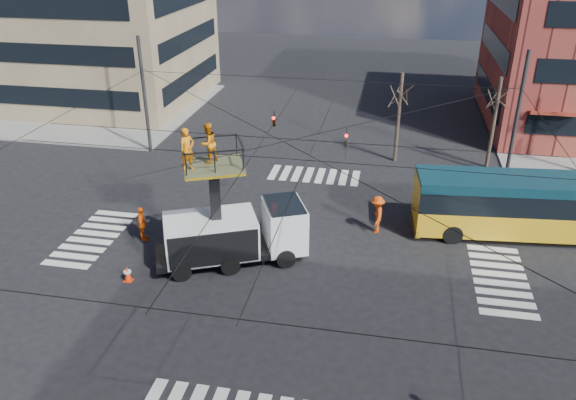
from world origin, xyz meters
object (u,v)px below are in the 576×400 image
Objects in this scene: utility_truck at (234,220)px; flagger at (377,214)px; traffic_cone at (128,274)px; worker_ground at (142,224)px; city_bus at (537,206)px.

flagger is at bearing 7.72° from utility_truck.
traffic_cone is 0.41× the size of worker_ground.
worker_ground is at bearing -78.33° from flagger.
utility_truck reaches higher than city_bus.
city_bus is 6.08× the size of flagger.
utility_truck is 4.01× the size of worker_ground.
worker_ground is at bearing 103.18° from traffic_cone.
utility_truck reaches higher than traffic_cone.
traffic_cone is 3.70m from worker_ground.
worker_ground is (-0.84, 3.57, 0.54)m from traffic_cone.
utility_truck is 7.69m from flagger.
utility_truck reaches higher than flagger.
worker_ground is at bearing -173.27° from city_bus.
city_bus reaches higher than flagger.
traffic_cone is at bearing -162.82° from city_bus.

